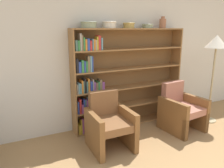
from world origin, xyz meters
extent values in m
cube|color=silver|center=(0.00, 2.85, 1.38)|extent=(12.00, 0.06, 2.75)
cube|color=olive|center=(-1.29, 2.66, 0.93)|extent=(0.02, 0.30, 1.86)
cube|color=olive|center=(0.93, 2.66, 0.93)|extent=(0.02, 0.30, 1.86)
cube|color=olive|center=(-0.18, 2.66, 1.85)|extent=(2.20, 0.30, 0.02)
cube|color=olive|center=(-0.18, 2.66, 0.01)|extent=(2.20, 0.30, 0.03)
cube|color=brown|center=(-0.18, 2.81, 0.93)|extent=(2.20, 0.01, 1.86)
cube|color=gold|center=(-1.24, 2.60, 0.11)|extent=(0.04, 0.13, 0.18)
cube|color=gold|center=(-1.20, 2.59, 0.16)|extent=(0.02, 0.12, 0.26)
cube|color=#994C99|center=(-1.18, 2.62, 0.16)|extent=(0.02, 0.17, 0.27)
cube|color=#994C99|center=(-1.15, 2.59, 0.15)|extent=(0.02, 0.12, 0.26)
cube|color=#B2A899|center=(-1.13, 2.61, 0.11)|extent=(0.02, 0.15, 0.16)
cube|color=red|center=(-1.10, 2.63, 0.11)|extent=(0.02, 0.19, 0.18)
cube|color=gold|center=(-1.08, 2.62, 0.13)|extent=(0.03, 0.18, 0.21)
cube|color=#4C756B|center=(-1.05, 2.62, 0.15)|extent=(0.02, 0.17, 0.26)
cube|color=#994C99|center=(-1.02, 2.59, 0.15)|extent=(0.02, 0.12, 0.25)
cube|color=black|center=(-1.00, 2.62, 0.12)|extent=(0.02, 0.18, 0.18)
cube|color=olive|center=(-0.18, 2.66, 0.40)|extent=(2.20, 0.30, 0.03)
cube|color=#334CB2|center=(-1.25, 2.62, 0.52)|extent=(0.02, 0.18, 0.22)
cube|color=red|center=(-1.21, 2.60, 0.54)|extent=(0.03, 0.13, 0.26)
cube|color=#994C99|center=(-1.17, 2.60, 0.49)|extent=(0.03, 0.13, 0.16)
cube|color=#334CB2|center=(-1.14, 2.61, 0.54)|extent=(0.02, 0.16, 0.25)
cube|color=#4C756B|center=(-1.12, 2.62, 0.53)|extent=(0.02, 0.17, 0.24)
cube|color=#994C99|center=(-1.08, 2.61, 0.52)|extent=(0.04, 0.15, 0.22)
cube|color=#669EB2|center=(-1.03, 2.61, 0.54)|extent=(0.04, 0.15, 0.25)
cube|color=white|center=(-0.99, 2.62, 0.55)|extent=(0.03, 0.18, 0.27)
cube|color=olive|center=(-0.18, 2.66, 0.76)|extent=(2.20, 0.30, 0.02)
cube|color=#B2A899|center=(-1.25, 2.62, 0.85)|extent=(0.02, 0.18, 0.16)
cube|color=#669EB2|center=(-1.22, 2.60, 0.87)|extent=(0.02, 0.13, 0.19)
cube|color=#669EB2|center=(-1.20, 2.62, 0.86)|extent=(0.02, 0.17, 0.17)
cube|color=orange|center=(-1.16, 2.62, 0.89)|extent=(0.03, 0.17, 0.23)
cube|color=#4C756B|center=(-1.14, 2.61, 0.88)|extent=(0.02, 0.16, 0.21)
cube|color=black|center=(-1.11, 2.61, 0.90)|extent=(0.02, 0.16, 0.26)
cube|color=#4C756B|center=(-1.08, 2.63, 0.87)|extent=(0.03, 0.20, 0.20)
cube|color=orange|center=(-1.05, 2.61, 0.89)|extent=(0.03, 0.15, 0.24)
cube|color=#334CB2|center=(-1.00, 2.62, 0.87)|extent=(0.04, 0.18, 0.19)
cube|color=#B2A899|center=(-0.97, 2.63, 0.89)|extent=(0.02, 0.19, 0.23)
cube|color=#994C99|center=(-0.94, 2.62, 0.86)|extent=(0.03, 0.17, 0.17)
cube|color=#7F6B4C|center=(-0.90, 2.63, 0.85)|extent=(0.04, 0.18, 0.16)
cube|color=#388C47|center=(-0.86, 2.63, 0.86)|extent=(0.03, 0.20, 0.17)
cube|color=#7F6B4C|center=(-0.82, 2.61, 0.88)|extent=(0.04, 0.15, 0.21)
cube|color=#994C99|center=(-0.78, 2.62, 0.85)|extent=(0.04, 0.18, 0.16)
cube|color=olive|center=(-0.18, 2.66, 1.12)|extent=(2.20, 0.30, 0.02)
cube|color=black|center=(-1.24, 2.60, 1.25)|extent=(0.04, 0.13, 0.23)
cube|color=#334CB2|center=(-1.20, 2.62, 1.23)|extent=(0.04, 0.17, 0.18)
cube|color=#388C47|center=(-1.15, 2.60, 1.24)|extent=(0.04, 0.13, 0.21)
cube|color=#334CB2|center=(-1.11, 2.63, 1.23)|extent=(0.03, 0.19, 0.19)
cube|color=#388C47|center=(-1.08, 2.61, 1.23)|extent=(0.03, 0.15, 0.19)
cube|color=#7F6B4C|center=(-1.04, 2.60, 1.27)|extent=(0.04, 0.13, 0.27)
cube|color=#669EB2|center=(-1.00, 2.61, 1.27)|extent=(0.03, 0.15, 0.27)
cube|color=#334CB2|center=(-0.97, 2.60, 1.27)|extent=(0.02, 0.14, 0.26)
cube|color=olive|center=(-0.18, 2.66, 1.48)|extent=(2.20, 0.30, 0.02)
cube|color=#4C756B|center=(-1.24, 2.60, 1.58)|extent=(0.04, 0.14, 0.17)
cube|color=#388C47|center=(-1.20, 2.63, 1.58)|extent=(0.03, 0.20, 0.17)
cube|color=#B2A899|center=(-1.17, 2.60, 1.64)|extent=(0.03, 0.14, 0.28)
cube|color=#7F6B4C|center=(-1.14, 2.60, 1.62)|extent=(0.02, 0.13, 0.26)
cube|color=#388C47|center=(-1.11, 2.60, 1.60)|extent=(0.02, 0.13, 0.22)
cube|color=orange|center=(-1.08, 2.59, 1.59)|extent=(0.03, 0.12, 0.19)
cube|color=#334CB2|center=(-1.04, 2.61, 1.59)|extent=(0.04, 0.16, 0.20)
cube|color=red|center=(-1.00, 2.61, 1.58)|extent=(0.03, 0.16, 0.16)
cube|color=#669EB2|center=(-0.96, 2.62, 1.59)|extent=(0.02, 0.17, 0.19)
cube|color=orange|center=(-0.93, 2.62, 1.59)|extent=(0.03, 0.17, 0.18)
cube|color=#B2A899|center=(-0.90, 2.61, 1.58)|extent=(0.02, 0.16, 0.17)
cube|color=gold|center=(-0.88, 2.60, 1.61)|extent=(0.02, 0.12, 0.23)
cube|color=red|center=(-0.84, 2.61, 1.62)|extent=(0.04, 0.15, 0.24)
cube|color=#669EB2|center=(-0.80, 2.63, 1.60)|extent=(0.03, 0.20, 0.20)
cylinder|color=gray|center=(-0.98, 2.66, 1.91)|extent=(0.26, 0.26, 0.10)
torus|color=gray|center=(-0.98, 2.66, 1.95)|extent=(0.28, 0.28, 0.02)
cylinder|color=silver|center=(-0.61, 2.66, 1.91)|extent=(0.23, 0.23, 0.11)
torus|color=silver|center=(-0.61, 2.66, 1.96)|extent=(0.25, 0.25, 0.02)
cylinder|color=tan|center=(-0.21, 2.66, 1.90)|extent=(0.20, 0.20, 0.09)
torus|color=tan|center=(-0.21, 2.66, 1.94)|extent=(0.22, 0.22, 0.02)
cylinder|color=gray|center=(0.19, 2.66, 1.89)|extent=(0.20, 0.20, 0.07)
torus|color=gray|center=(0.19, 2.66, 1.92)|extent=(0.22, 0.22, 0.02)
cylinder|color=#A36647|center=(0.54, 2.66, 1.95)|extent=(0.13, 0.13, 0.18)
cylinder|color=#A36647|center=(0.54, 2.66, 2.06)|extent=(0.07, 0.07, 0.04)
cube|color=brown|center=(-0.64, 1.64, 0.19)|extent=(0.07, 0.07, 0.38)
cube|color=brown|center=(-1.21, 1.65, 0.19)|extent=(0.07, 0.07, 0.38)
cube|color=brown|center=(-0.63, 2.25, 0.19)|extent=(0.07, 0.07, 0.38)
cube|color=brown|center=(-1.20, 2.26, 0.19)|extent=(0.07, 0.07, 0.38)
cube|color=brown|center=(-0.92, 1.95, 0.41)|extent=(0.49, 0.64, 0.12)
cube|color=brown|center=(-0.92, 2.23, 0.66)|extent=(0.48, 0.12, 0.43)
cube|color=brown|center=(-0.64, 1.95, 0.31)|extent=(0.09, 0.68, 0.62)
cube|color=brown|center=(-1.20, 1.95, 0.31)|extent=(0.09, 0.68, 0.62)
cube|color=brown|center=(0.88, 1.68, 0.19)|extent=(0.08, 0.08, 0.38)
cube|color=brown|center=(0.31, 1.62, 0.19)|extent=(0.08, 0.08, 0.38)
cube|color=brown|center=(0.81, 2.29, 0.19)|extent=(0.08, 0.08, 0.38)
cube|color=brown|center=(0.24, 2.22, 0.19)|extent=(0.08, 0.08, 0.38)
cube|color=#B2705B|center=(0.56, 1.95, 0.41)|extent=(0.55, 0.69, 0.12)
cube|color=#B2705B|center=(0.53, 2.23, 0.66)|extent=(0.49, 0.17, 0.43)
cube|color=brown|center=(0.84, 1.98, 0.31)|extent=(0.15, 0.68, 0.62)
cube|color=brown|center=(0.28, 1.92, 0.31)|extent=(0.15, 0.68, 0.62)
cylinder|color=tan|center=(1.37, 2.05, 0.01)|extent=(0.32, 0.32, 0.02)
cylinder|color=tan|center=(1.37, 2.05, 0.76)|extent=(0.04, 0.04, 1.48)
cone|color=silver|center=(1.37, 2.05, 1.61)|extent=(0.42, 0.42, 0.24)
camera|label=1|loc=(-2.26, -0.88, 1.85)|focal=35.00mm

